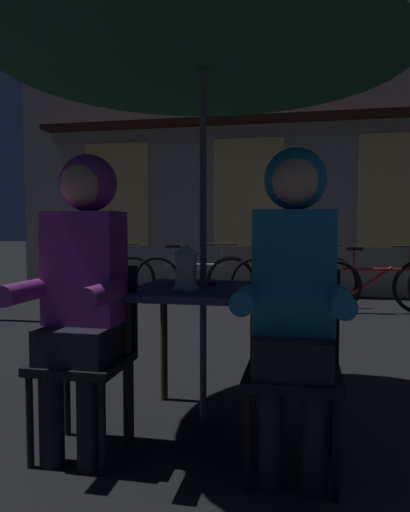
{
  "coord_description": "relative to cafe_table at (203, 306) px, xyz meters",
  "views": [
    {
      "loc": [
        0.52,
        -2.46,
        1.06
      ],
      "look_at": [
        0.0,
        0.05,
        0.9
      ],
      "focal_mm": 33.62,
      "sensor_mm": 36.0,
      "label": 1
    }
  ],
  "objects": [
    {
      "name": "shopfront_building",
      "position": [
        0.76,
        5.4,
        2.45
      ],
      "size": [
        10.0,
        0.93,
        6.2
      ],
      "color": "#9E9389",
      "rests_on": "ground_plane"
    },
    {
      "name": "ground_plane",
      "position": [
        0.0,
        0.0,
        -0.64
      ],
      "size": [
        60.0,
        60.0,
        0.0
      ],
      "primitive_type": "plane",
      "color": "black"
    },
    {
      "name": "patio_umbrella",
      "position": [
        0.0,
        0.0,
        1.42
      ],
      "size": [
        2.1,
        2.1,
        2.31
      ],
      "color": "#4C4C51",
      "rests_on": "ground_plane"
    },
    {
      "name": "cafe_table",
      "position": [
        0.0,
        0.0,
        0.0
      ],
      "size": [
        0.72,
        0.72,
        0.74
      ],
      "color": "navy",
      "rests_on": "ground_plane"
    },
    {
      "name": "lantern",
      "position": [
        -0.07,
        -0.09,
        0.22
      ],
      "size": [
        0.11,
        0.11,
        0.23
      ],
      "color": "white",
      "rests_on": "cafe_table"
    },
    {
      "name": "chair_left",
      "position": [
        -0.48,
        -0.37,
        -0.15
      ],
      "size": [
        0.4,
        0.4,
        0.87
      ],
      "color": "black",
      "rests_on": "ground_plane"
    },
    {
      "name": "bicycle_fourth",
      "position": [
        1.4,
        3.66,
        -0.29
      ],
      "size": [
        1.67,
        0.3,
        0.84
      ],
      "color": "black",
      "rests_on": "ground_plane"
    },
    {
      "name": "person_right_hooded",
      "position": [
        0.48,
        -0.43,
        0.21
      ],
      "size": [
        0.45,
        0.56,
        1.4
      ],
      "color": "black",
      "rests_on": "ground_plane"
    },
    {
      "name": "bicycle_third",
      "position": [
        0.39,
        3.91,
        -0.29
      ],
      "size": [
        1.67,
        0.28,
        0.84
      ],
      "color": "black",
      "rests_on": "ground_plane"
    },
    {
      "name": "book",
      "position": [
        -0.06,
        0.1,
        0.11
      ],
      "size": [
        0.23,
        0.18,
        0.02
      ],
      "primitive_type": "cube",
      "rotation": [
        0.0,
        0.0,
        0.22
      ],
      "color": "#661E7A",
      "rests_on": "cafe_table"
    },
    {
      "name": "chair_right",
      "position": [
        0.48,
        -0.37,
        -0.15
      ],
      "size": [
        0.4,
        0.4,
        0.87
      ],
      "color": "black",
      "rests_on": "ground_plane"
    },
    {
      "name": "bicycle_second",
      "position": [
        -0.96,
        3.92,
        -0.29
      ],
      "size": [
        1.68,
        0.23,
        0.84
      ],
      "color": "black",
      "rests_on": "ground_plane"
    },
    {
      "name": "bicycle_nearest",
      "position": [
        -2.35,
        3.9,
        -0.29
      ],
      "size": [
        1.68,
        0.08,
        0.84
      ],
      "color": "black",
      "rests_on": "ground_plane"
    },
    {
      "name": "person_left_hooded",
      "position": [
        -0.48,
        -0.43,
        0.21
      ],
      "size": [
        0.45,
        0.56,
        1.4
      ],
      "color": "black",
      "rests_on": "ground_plane"
    }
  ]
}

